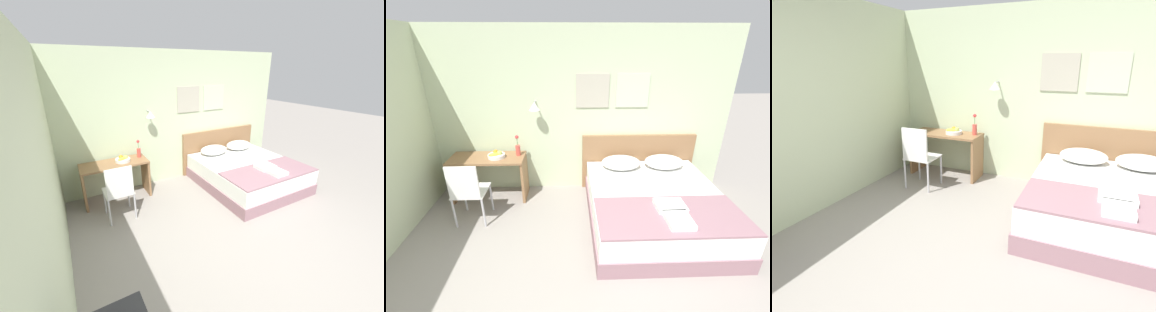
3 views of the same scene
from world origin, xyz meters
TOP-DOWN VIEW (x-y plane):
  - wall_back at (0.01, 3.00)m, footprint 5.24×0.31m
  - bed at (1.16, 1.91)m, footprint 1.81×1.99m
  - headboard at (1.16, 2.94)m, footprint 1.93×0.06m
  - pillow_left at (0.81, 2.63)m, footprint 0.62×0.45m
  - pillow_right at (1.51, 2.63)m, footprint 0.62×0.45m
  - throw_blanket at (1.16, 1.34)m, footprint 1.75×0.80m
  - folded_towel_near_foot at (1.19, 1.47)m, footprint 0.35×0.27m
  - folded_towel_mid_bed at (1.19, 1.20)m, footprint 0.28×0.32m
  - desk at (-1.33, 2.66)m, footprint 1.17×0.50m
  - desk_chair at (-1.42, 1.97)m, footprint 0.44×0.44m
  - fruit_bowl at (-1.17, 2.65)m, footprint 0.26×0.26m
  - flower_vase at (-0.85, 2.73)m, footprint 0.07×0.07m

SIDE VIEW (x-z plane):
  - bed at x=1.16m, z-range 0.00..0.51m
  - headboard at x=1.16m, z-range 0.00..0.97m
  - desk at x=-1.33m, z-range 0.14..0.87m
  - throw_blanket at x=1.16m, z-range 0.51..0.54m
  - desk_chair at x=-1.42m, z-range 0.08..1.03m
  - folded_towel_near_foot at x=1.19m, z-range 0.54..0.60m
  - folded_towel_mid_bed at x=1.19m, z-range 0.54..0.60m
  - pillow_left at x=0.81m, z-range 0.51..0.71m
  - pillow_right at x=1.51m, z-range 0.51..0.71m
  - fruit_bowl at x=-1.17m, z-range 0.71..0.83m
  - flower_vase at x=-0.85m, z-range 0.68..1.01m
  - wall_back at x=0.01m, z-range 0.01..2.66m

